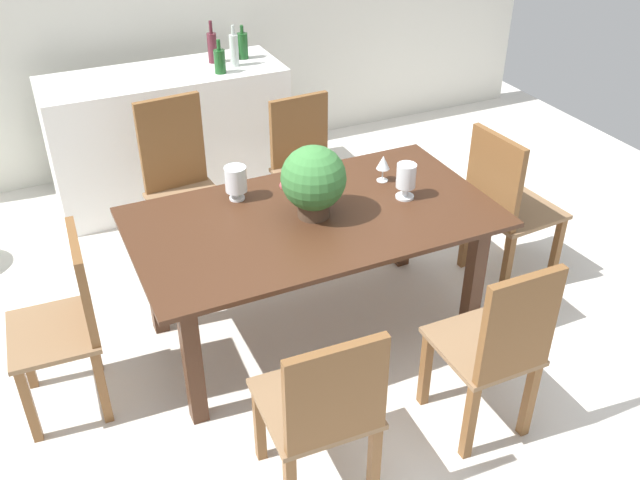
# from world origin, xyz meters

# --- Properties ---
(ground_plane) EXTENTS (7.04, 7.04, 0.00)m
(ground_plane) POSITION_xyz_m (0.00, 0.00, 0.00)
(ground_plane) COLOR silver
(dining_table) EXTENTS (1.88, 1.04, 0.76)m
(dining_table) POSITION_xyz_m (0.00, 0.06, 0.64)
(dining_table) COLOR #422616
(dining_table) RESTS_ON ground
(chair_head_end) EXTENTS (0.42, 0.48, 0.93)m
(chair_head_end) POSITION_xyz_m (-1.26, 0.05, 0.52)
(chair_head_end) COLOR brown
(chair_head_end) RESTS_ON ground
(chair_far_right) EXTENTS (0.47, 0.46, 0.94)m
(chair_far_right) POSITION_xyz_m (0.42, 1.09, 0.53)
(chair_far_right) COLOR brown
(chair_far_right) RESTS_ON ground
(chair_near_right) EXTENTS (0.41, 0.45, 0.98)m
(chair_near_right) POSITION_xyz_m (0.42, -0.98, 0.53)
(chair_near_right) COLOR brown
(chair_near_right) RESTS_ON ground
(chair_foot_end) EXTENTS (0.51, 0.49, 0.99)m
(chair_foot_end) POSITION_xyz_m (1.24, 0.05, 0.55)
(chair_foot_end) COLOR brown
(chair_foot_end) RESTS_ON ground
(chair_far_left) EXTENTS (0.48, 0.50, 1.06)m
(chair_far_left) POSITION_xyz_m (-0.43, 1.10, 0.58)
(chair_far_left) COLOR brown
(chair_far_left) RESTS_ON ground
(chair_near_left) EXTENTS (0.47, 0.49, 0.93)m
(chair_near_left) POSITION_xyz_m (-0.43, -0.98, 0.52)
(chair_near_left) COLOR brown
(chair_near_left) RESTS_ON ground
(flower_centerpiece) EXTENTS (0.33, 0.33, 0.38)m
(flower_centerpiece) POSITION_xyz_m (-0.00, 0.06, 0.96)
(flower_centerpiece) COLOR #4C3828
(flower_centerpiece) RESTS_ON dining_table
(crystal_vase_left) EXTENTS (0.12, 0.12, 0.19)m
(crystal_vase_left) POSITION_xyz_m (-0.30, 0.39, 0.87)
(crystal_vase_left) COLOR silver
(crystal_vase_left) RESTS_ON dining_table
(crystal_vase_center_near) EXTENTS (0.11, 0.11, 0.20)m
(crystal_vase_center_near) POSITION_xyz_m (0.52, 0.02, 0.88)
(crystal_vase_center_near) COLOR silver
(crystal_vase_center_near) RESTS_ON dining_table
(wine_glass) EXTENTS (0.08, 0.08, 0.15)m
(wine_glass) POSITION_xyz_m (0.51, 0.24, 0.87)
(wine_glass) COLOR silver
(wine_glass) RESTS_ON dining_table
(kitchen_counter) EXTENTS (1.68, 0.62, 0.96)m
(kitchen_counter) POSITION_xyz_m (-0.29, 1.95, 0.48)
(kitchen_counter) COLOR white
(kitchen_counter) RESTS_ON ground
(wine_bottle_green) EXTENTS (0.06, 0.06, 0.29)m
(wine_bottle_green) POSITION_xyz_m (0.22, 1.89, 1.07)
(wine_bottle_green) COLOR #B2BFB7
(wine_bottle_green) RESTS_ON kitchen_counter
(wine_bottle_dark) EXTENTS (0.08, 0.08, 0.24)m
(wine_bottle_dark) POSITION_xyz_m (0.33, 2.02, 1.05)
(wine_bottle_dark) COLOR #194C1E
(wine_bottle_dark) RESTS_ON kitchen_counter
(wine_bottle_clear) EXTENTS (0.08, 0.08, 0.23)m
(wine_bottle_clear) POSITION_xyz_m (0.08, 1.78, 1.04)
(wine_bottle_clear) COLOR #194C1E
(wine_bottle_clear) RESTS_ON kitchen_counter
(wine_bottle_tall) EXTENTS (0.07, 0.07, 0.30)m
(wine_bottle_tall) POSITION_xyz_m (0.11, 2.02, 1.07)
(wine_bottle_tall) COLOR #511E28
(wine_bottle_tall) RESTS_ON kitchen_counter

